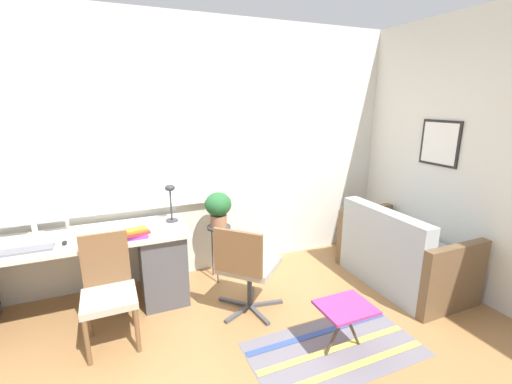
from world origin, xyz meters
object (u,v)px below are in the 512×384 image
desk_lamp (170,196)px  potted_plant (218,207)px  folding_stool (345,310)px  keyboard (24,250)px  mouse (64,243)px  plant_stand (219,233)px  couch_loveseat (399,257)px  monitor (30,203)px  office_chair_swivel (246,266)px  book_stack (136,233)px  desk_chair_wooden (108,289)px

desk_lamp → potted_plant: 0.51m
folding_stool → keyboard: bearing=152.0°
mouse → keyboard: bearing=-174.3°
plant_stand → folding_stool: plant_stand is taller
folding_stool → plant_stand: bearing=110.6°
keyboard → couch_loveseat: 3.45m
monitor → folding_stool: (2.19, -1.54, -0.67)m
mouse → office_chair_swivel: 1.53m
desk_lamp → folding_stool: 1.87m
mouse → couch_loveseat: bearing=-10.7°
monitor → couch_loveseat: (3.36, -0.92, -0.72)m
plant_stand → keyboard: bearing=-170.9°
monitor → folding_stool: 2.76m
book_stack → plant_stand: 0.93m
mouse → desk_lamp: (0.91, 0.23, 0.24)m
keyboard → folding_stool: bearing=-28.0°
office_chair_swivel → potted_plant: 0.77m
monitor → potted_plant: 1.67m
mouse → couch_loveseat: couch_loveseat is taller
monitor → keyboard: 0.46m
mouse → book_stack: bearing=-8.3°
potted_plant → folding_stool: (0.54, -1.45, -0.46)m
mouse → folding_stool: bearing=-31.9°
book_stack → couch_loveseat: size_ratio=0.18×
couch_loveseat → desk_lamp: bearing=69.5°
monitor → plant_stand: (1.65, -0.10, -0.49)m
mouse → office_chair_swivel: bearing=-17.4°
couch_loveseat → potted_plant: bearing=64.3°
folding_stool → monitor: bearing=144.9°
office_chair_swivel → folding_stool: size_ratio=2.15×
book_stack → potted_plant: (0.83, 0.32, 0.04)m
monitor → mouse: 0.50m
desk_chair_wooden → office_chair_swivel: (1.13, -0.08, 0.00)m
keyboard → office_chair_swivel: 1.78m
keyboard → mouse: size_ratio=6.18×
office_chair_swivel → plant_stand: bearing=-41.2°
plant_stand → couch_loveseat: bearing=-25.7°
desk_lamp → plant_stand: size_ratio=0.61×
monitor → desk_chair_wooden: bearing=-51.6°
couch_loveseat → folding_stool: bearing=118.1°
desk_chair_wooden → couch_loveseat: bearing=-5.1°
couch_loveseat → plant_stand: (-1.71, 0.82, 0.23)m
desk_chair_wooden → plant_stand: desk_chair_wooden is taller
office_chair_swivel → potted_plant: bearing=-41.2°
monitor → keyboard: bearing=-92.9°
desk_lamp → potted_plant: desk_lamp is taller
keyboard → folding_stool: (2.21, -1.18, -0.39)m
couch_loveseat → folding_stool: size_ratio=3.23×
keyboard → desk_lamp: size_ratio=1.11×
keyboard → plant_stand: keyboard is taller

